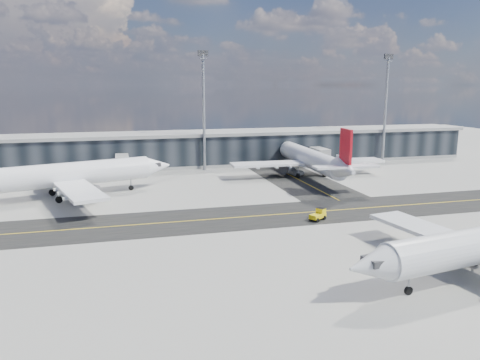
{
  "coord_description": "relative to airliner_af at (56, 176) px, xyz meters",
  "views": [
    {
      "loc": [
        -20.76,
        -65.77,
        20.76
      ],
      "look_at": [
        -1.05,
        9.18,
        5.0
      ],
      "focal_mm": 35.0,
      "sensor_mm": 36.0,
      "label": 1
    }
  ],
  "objects": [
    {
      "name": "ground",
      "position": [
        32.01,
        -24.55,
        -4.36
      ],
      "size": [
        300.0,
        300.0,
        0.0
      ],
      "primitive_type": "plane",
      "color": "gray",
      "rests_on": "ground"
    },
    {
      "name": "airliner_redtail",
      "position": [
        53.72,
        7.31,
        -0.17
      ],
      "size": [
        36.35,
        42.7,
        12.67
      ],
      "rotation": [
        0.0,
        0.0,
        -0.03
      ],
      "color": "white",
      "rests_on": "ground"
    },
    {
      "name": "baggage_tug",
      "position": [
        41.15,
        -25.13,
        -3.46
      ],
      "size": [
        3.14,
        2.64,
        1.79
      ],
      "rotation": [
        0.0,
        0.0,
        -1.02
      ],
      "color": "yellow",
      "rests_on": "ground"
    },
    {
      "name": "floodlight_masts",
      "position": [
        32.01,
        23.45,
        11.25
      ],
      "size": [
        102.5,
        0.7,
        28.9
      ],
      "color": "gray",
      "rests_on": "ground"
    },
    {
      "name": "service_van",
      "position": [
        51.38,
        11.69,
        -3.58
      ],
      "size": [
        4.08,
        6.11,
        1.56
      ],
      "primitive_type": "imported",
      "rotation": [
        0.0,
        0.0,
        0.29
      ],
      "color": "white",
      "rests_on": "ground"
    },
    {
      "name": "terminal_concourse",
      "position": [
        32.06,
        30.38,
        -0.27
      ],
      "size": [
        152.0,
        19.8,
        8.8
      ],
      "color": "black",
      "rests_on": "ground"
    },
    {
      "name": "taxiway_lanes",
      "position": [
        35.93,
        -13.81,
        -4.35
      ],
      "size": [
        180.0,
        63.0,
        0.03
      ],
      "color": "black",
      "rests_on": "ground"
    },
    {
      "name": "airliner_af",
      "position": [
        0.0,
        0.0,
        0.0
      ],
      "size": [
        43.77,
        37.71,
        13.19
      ],
      "rotation": [
        0.0,
        0.0,
        -1.28
      ],
      "color": "white",
      "rests_on": "ground"
    }
  ]
}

